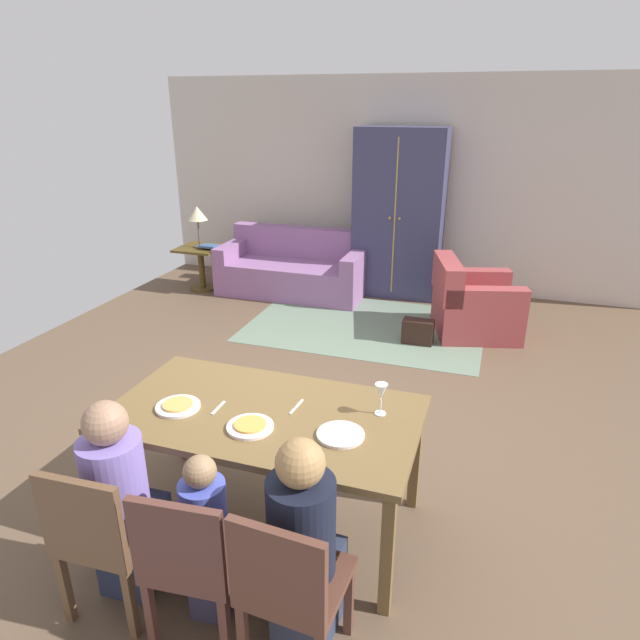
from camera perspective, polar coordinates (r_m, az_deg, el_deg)
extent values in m
cube|color=brown|center=(4.96, 1.44, -7.06)|extent=(6.80, 6.21, 0.02)
cube|color=beige|center=(7.49, 8.84, 13.58)|extent=(6.80, 0.10, 2.70)
cube|color=brown|center=(3.14, -5.81, -9.72)|extent=(1.73, 0.94, 0.04)
cube|color=brown|center=(3.45, -21.32, -15.70)|extent=(0.06, 0.06, 0.72)
cube|color=brown|center=(2.87, 6.97, -23.01)|extent=(0.06, 0.06, 0.72)
cube|color=brown|center=(3.99, -13.93, -9.31)|extent=(0.06, 0.06, 0.72)
cube|color=brown|center=(3.50, 9.84, -13.77)|extent=(0.06, 0.06, 0.72)
cylinder|color=silver|center=(3.24, -14.50, -8.69)|extent=(0.25, 0.25, 0.02)
cylinder|color=gold|center=(3.24, -14.53, -8.46)|extent=(0.17, 0.17, 0.01)
cylinder|color=silver|center=(2.99, -7.25, -10.92)|extent=(0.25, 0.25, 0.02)
cylinder|color=gold|center=(2.98, -7.26, -10.68)|extent=(0.17, 0.17, 0.01)
cylinder|color=silver|center=(2.91, 2.14, -11.79)|extent=(0.25, 0.25, 0.02)
cylinder|color=silver|center=(3.11, 6.26, -9.60)|extent=(0.06, 0.06, 0.01)
cylinder|color=silver|center=(3.09, 6.29, -8.83)|extent=(0.01, 0.01, 0.09)
cone|color=silver|center=(3.04, 6.36, -7.37)|extent=(0.07, 0.07, 0.09)
cube|color=silver|center=(3.20, -10.51, -8.93)|extent=(0.02, 0.15, 0.01)
cube|color=silver|center=(3.16, -2.47, -8.97)|extent=(0.03, 0.17, 0.01)
cube|color=brown|center=(3.03, -20.57, -19.78)|extent=(0.44, 0.44, 0.04)
cube|color=brown|center=(2.78, -23.56, -18.45)|extent=(0.42, 0.06, 0.42)
cube|color=brown|center=(3.20, -15.21, -21.79)|extent=(0.04, 0.04, 0.41)
cube|color=brown|center=(3.37, -20.83, -20.00)|extent=(0.04, 0.04, 0.41)
cube|color=brown|center=(3.00, -19.01, -26.04)|extent=(0.04, 0.04, 0.41)
cube|color=brown|center=(3.18, -24.89, -23.77)|extent=(0.04, 0.04, 0.41)
cube|color=#262D49|center=(3.25, -18.52, -21.08)|extent=(0.28, 0.35, 0.45)
cylinder|color=#826CC2|center=(2.92, -20.49, -15.38)|extent=(0.30, 0.30, 0.46)
sphere|color=#987259|center=(2.74, -21.38, -9.91)|extent=(0.21, 0.21, 0.21)
cube|color=#543028|center=(2.81, -12.27, -22.65)|extent=(0.46, 0.46, 0.04)
cube|color=#543028|center=(2.53, -14.62, -21.71)|extent=(0.42, 0.08, 0.42)
cube|color=#543028|center=(3.03, -6.97, -24.20)|extent=(0.04, 0.04, 0.41)
cube|color=#543028|center=(3.14, -13.69, -22.68)|extent=(0.04, 0.04, 0.41)
cube|color=#543028|center=(2.81, -9.77, -29.21)|extent=(0.04, 0.04, 0.41)
cube|color=#543028|center=(2.93, -17.11, -27.23)|extent=(0.04, 0.04, 0.41)
cube|color=#352F48|center=(3.02, -10.83, -24.01)|extent=(0.21, 0.26, 0.45)
cylinder|color=#4753C0|center=(2.72, -11.94, -19.05)|extent=(0.22, 0.22, 0.33)
sphere|color=#957451|center=(2.58, -12.35, -15.10)|extent=(0.15, 0.15, 0.15)
cube|color=#563226|center=(2.65, -2.38, -25.40)|extent=(0.44, 0.44, 0.04)
cube|color=#563226|center=(2.37, -4.54, -24.68)|extent=(0.42, 0.07, 0.42)
cube|color=#563226|center=(2.89, 3.00, -26.98)|extent=(0.04, 0.04, 0.41)
cube|color=#563226|center=(2.98, -4.23, -25.01)|extent=(0.04, 0.04, 0.41)
cube|color=#563226|center=(2.78, -7.97, -29.89)|extent=(0.04, 0.04, 0.41)
cube|color=#2C334A|center=(2.89, -1.12, -26.28)|extent=(0.28, 0.36, 0.45)
cylinder|color=black|center=(2.52, -1.96, -20.57)|extent=(0.30, 0.30, 0.46)
sphere|color=#A37A4B|center=(2.31, -2.06, -14.60)|extent=(0.21, 0.21, 0.21)
cube|color=slate|center=(6.28, 4.75, -0.55)|extent=(2.60, 1.80, 0.01)
cube|color=#8C5F92|center=(7.27, -2.91, 4.35)|extent=(1.89, 0.84, 0.42)
cube|color=#8C5F92|center=(7.47, -2.02, 8.09)|extent=(1.89, 0.20, 0.40)
cube|color=#8C5F92|center=(7.53, -9.06, 7.16)|extent=(0.18, 0.84, 0.20)
cube|color=#8C5F92|center=(6.93, 3.67, 6.13)|extent=(0.18, 0.84, 0.20)
cube|color=#953C3E|center=(6.25, 15.84, 0.58)|extent=(1.04, 1.04, 0.42)
cube|color=#953C3E|center=(6.05, 13.09, 4.27)|extent=(0.42, 0.87, 0.40)
cube|color=#953C3E|center=(5.84, 16.83, 2.23)|extent=(0.86, 0.40, 0.20)
cube|color=#953C3E|center=(6.46, 15.51, 4.21)|extent=(0.86, 0.40, 0.20)
cube|color=#353657|center=(7.16, 8.20, 10.81)|extent=(1.10, 0.56, 2.10)
cube|color=#B79346|center=(6.89, 7.75, 10.41)|extent=(0.02, 0.01, 1.89)
sphere|color=#B79346|center=(6.89, 7.24, 10.44)|extent=(0.04, 0.04, 0.04)
sphere|color=#B79346|center=(6.87, 8.24, 10.35)|extent=(0.04, 0.04, 0.04)
cube|color=#4D3D18|center=(7.53, -12.33, 7.28)|extent=(0.56, 0.56, 0.03)
cylinder|color=#4D3D18|center=(7.60, -12.16, 5.16)|extent=(0.08, 0.08, 0.55)
cylinder|color=#4D3D18|center=(7.68, -12.00, 3.30)|extent=(0.36, 0.36, 0.03)
cylinder|color=brown|center=(7.52, -12.34, 7.46)|extent=(0.16, 0.16, 0.02)
cylinder|color=brown|center=(7.48, -12.45, 8.80)|extent=(0.02, 0.02, 0.34)
cone|color=beige|center=(7.43, -12.62, 10.75)|extent=(0.26, 0.26, 0.18)
cube|color=brown|center=(7.45, -10.94, 7.47)|extent=(0.22, 0.16, 0.03)
cube|color=#385688|center=(7.38, -11.46, 7.53)|extent=(0.22, 0.16, 0.03)
cube|color=black|center=(5.85, 10.10, -1.20)|extent=(0.32, 0.16, 0.26)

